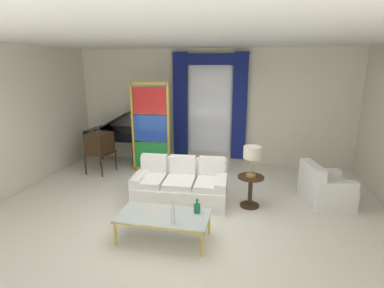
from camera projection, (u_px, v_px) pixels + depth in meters
ground_plane at (184, 213)px, 5.40m from camera, size 16.00×16.00×0.00m
wall_rear at (211, 107)px, 7.91m from camera, size 8.00×0.12×3.00m
wall_left at (22, 118)px, 6.33m from camera, size 0.12×7.00×3.00m
ceiling_slab at (194, 40)px, 5.39m from camera, size 8.00×7.60×0.04m
curtained_window at (210, 99)px, 7.70m from camera, size 2.00×0.17×2.70m
couch_white_long at (181, 186)px, 5.84m from camera, size 1.81×1.02×0.86m
coffee_table at (163, 217)px, 4.49m from camera, size 1.37×0.67×0.41m
bottle_blue_decanter at (197, 208)px, 4.53m from camera, size 0.10×0.10×0.23m
bottle_crystal_tall at (173, 214)px, 4.21m from camera, size 0.06×0.06×0.34m
vintage_tv at (99, 144)px, 7.29m from camera, size 0.62×0.67×1.35m
armchair_white at (324, 190)px, 5.68m from camera, size 0.98×0.97×0.80m
stained_glass_divider at (150, 130)px, 7.23m from camera, size 0.95×0.05×2.20m
peacock_figurine at (166, 171)px, 6.88m from camera, size 0.44×0.60×0.50m
round_side_table at (250, 188)px, 5.57m from camera, size 0.48×0.48×0.59m
table_lamp_brass at (252, 154)px, 5.40m from camera, size 0.32×0.32×0.57m
grand_piano at (119, 132)px, 8.24m from camera, size 1.50×1.10×1.40m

